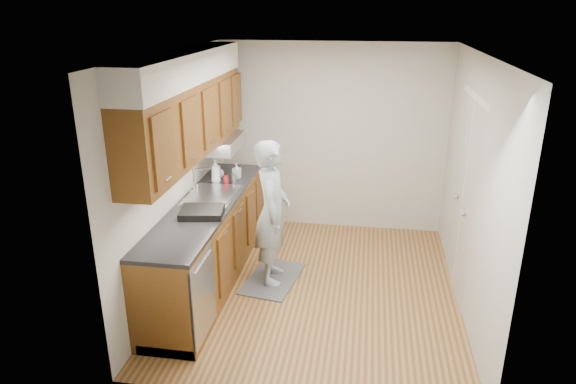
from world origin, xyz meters
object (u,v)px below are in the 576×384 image
object	(u,v)px
soap_bottle_a	(216,171)
soda_can	(226,180)
person	(272,203)
steel_can	(234,179)
soap_bottle_b	(237,171)
dish_rack	(202,212)
soap_bottle_c	(219,171)

from	to	relation	value
soap_bottle_a	soda_can	size ratio (longest dim) A/B	2.69
person	steel_can	bearing A→B (deg)	39.46
soap_bottle_a	steel_can	bearing A→B (deg)	3.76
person	soap_bottle_b	xyz separation A→B (m)	(-0.57, 0.73, 0.11)
dish_rack	soda_can	bearing A→B (deg)	81.19
soda_can	soap_bottle_c	bearing A→B (deg)	122.61
person	soap_bottle_a	xyz separation A→B (m)	(-0.77, 0.51, 0.16)
soap_bottle_b	dish_rack	bearing A→B (deg)	-92.53
soda_can	dish_rack	size ratio (longest dim) A/B	0.26
soap_bottle_b	soda_can	world-z (taller)	soap_bottle_b
soap_bottle_a	soda_can	xyz separation A→B (m)	(0.13, -0.04, -0.09)
soap_bottle_b	dish_rack	xyz separation A→B (m)	(-0.05, -1.20, -0.06)
soap_bottle_a	dish_rack	size ratio (longest dim) A/B	0.69
soap_bottle_a	soda_can	distance (m)	0.17
soda_can	steel_can	xyz separation A→B (m)	(0.08, 0.05, -0.00)
person	soda_can	xyz separation A→B (m)	(-0.64, 0.47, 0.07)
soap_bottle_b	dish_rack	distance (m)	1.20
soda_can	soap_bottle_b	bearing A→B (deg)	76.25
soap_bottle_a	dish_rack	bearing A→B (deg)	-81.70
soap_bottle_a	soap_bottle_c	size ratio (longest dim) A/B	1.93
soap_bottle_c	person	bearing A→B (deg)	-42.17
soap_bottle_a	steel_can	size ratio (longest dim) A/B	2.72
soap_bottle_b	dish_rack	size ratio (longest dim) A/B	0.44
soap_bottle_c	steel_can	bearing A→B (deg)	-38.84
soap_bottle_a	dish_rack	xyz separation A→B (m)	(0.14, -0.98, -0.11)
soda_can	dish_rack	xyz separation A→B (m)	(0.01, -0.94, -0.02)
soap_bottle_b	soda_can	distance (m)	0.27
soap_bottle_c	soda_can	world-z (taller)	soap_bottle_c
soap_bottle_b	soap_bottle_c	bearing A→B (deg)	-176.56
steel_can	soda_can	bearing A→B (deg)	-146.94
person	soap_bottle_c	world-z (taller)	person
steel_can	person	bearing A→B (deg)	-43.48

